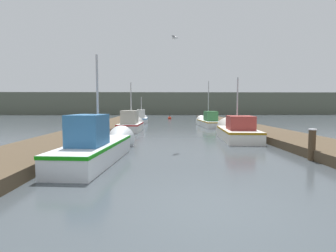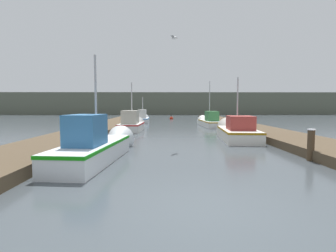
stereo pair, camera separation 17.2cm
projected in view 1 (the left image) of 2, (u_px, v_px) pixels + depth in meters
ground_plane at (212, 210)px, 4.99m from camera, size 200.00×200.00×0.00m
dock_left at (100, 128)px, 20.79m from camera, size 2.94×40.00×0.38m
dock_right at (247, 128)px, 21.06m from camera, size 2.94×40.00×0.38m
distant_shore_ridge at (166, 104)px, 63.38m from camera, size 120.00×16.00×4.78m
fishing_boat_0 at (101, 145)px, 9.72m from camera, size 1.95×6.23×4.08m
fishing_boat_1 at (236, 131)px, 15.69m from camera, size 2.23×5.71×4.13m
fishing_boat_2 at (132, 124)px, 20.53m from camera, size 1.73×4.58×4.16m
fishing_boat_3 at (208, 121)px, 25.34m from camera, size 1.59×6.29×4.62m
fishing_boat_4 at (141, 119)px, 30.73m from camera, size 1.48×4.57×3.33m
mooring_piling_0 at (312, 144)px, 9.43m from camera, size 0.28×0.28×1.14m
mooring_piling_1 at (135, 116)px, 34.18m from camera, size 0.36×0.36×1.21m
channel_buoy at (170, 118)px, 37.73m from camera, size 0.49×0.49×0.99m
seagull_lead at (175, 38)px, 12.64m from camera, size 0.35×0.54×0.12m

